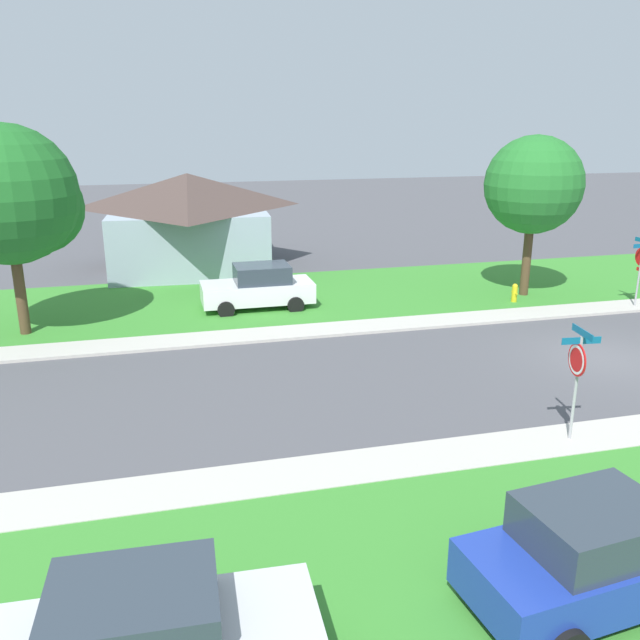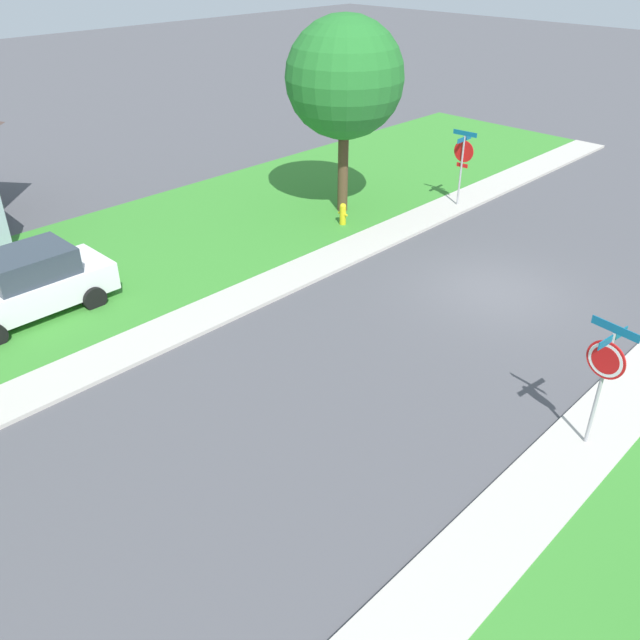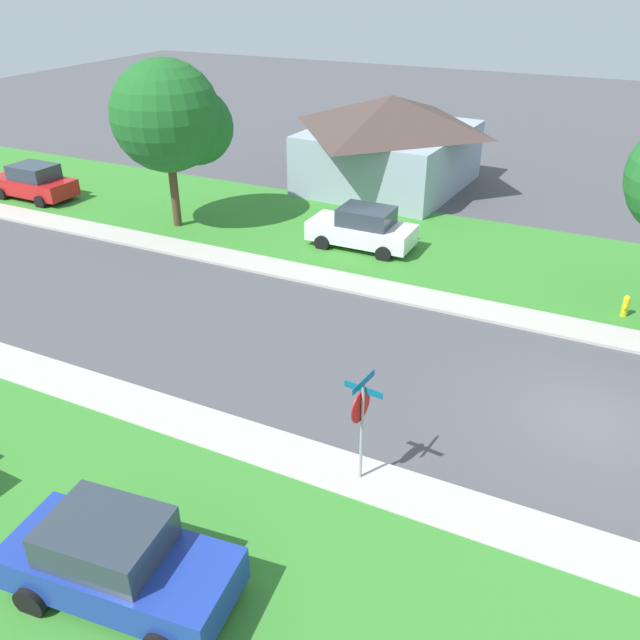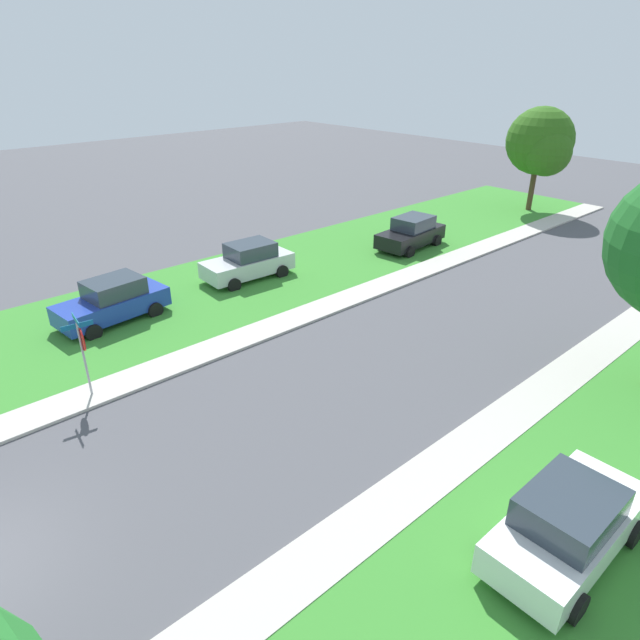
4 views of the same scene
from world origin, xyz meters
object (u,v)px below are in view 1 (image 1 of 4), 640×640
at_px(stop_sign_far_corner, 577,366).
at_px(house_right_setback, 189,219).
at_px(car_white_kerbside_mid, 259,287).
at_px(tree_corner_large, 534,188).
at_px(fire_hydrant, 515,293).
at_px(car_blue_driveway_right, 599,554).
at_px(tree_across_right, 15,198).

height_order(stop_sign_far_corner, house_right_setback, house_right_setback).
distance_m(car_white_kerbside_mid, tree_corner_large, 11.82).
distance_m(tree_corner_large, house_right_setback, 16.26).
distance_m(house_right_setback, fire_hydrant, 16.04).
xyz_separation_m(car_blue_driveway_right, tree_across_right, (16.48, 10.64, 3.79)).
bearing_deg(stop_sign_far_corner, car_white_kerbside_mid, 22.39).
bearing_deg(stop_sign_far_corner, house_right_setback, 19.02).
bearing_deg(car_blue_driveway_right, stop_sign_far_corner, -30.17).
height_order(stop_sign_far_corner, tree_corner_large, tree_corner_large).
distance_m(car_white_kerbside_mid, fire_hydrant, 10.27).
height_order(car_white_kerbside_mid, house_right_setback, house_right_setback).
relative_size(car_blue_driveway_right, tree_corner_large, 0.68).
bearing_deg(fire_hydrant, house_right_setback, 49.95).
relative_size(car_white_kerbside_mid, car_blue_driveway_right, 0.96).
distance_m(stop_sign_far_corner, car_blue_driveway_right, 5.60).
relative_size(car_white_kerbside_mid, house_right_setback, 0.45).
xyz_separation_m(car_white_kerbside_mid, tree_across_right, (-1.01, 8.17, 3.79)).
bearing_deg(tree_across_right, fire_hydrant, -92.33).
distance_m(tree_across_right, tree_corner_large, 19.41).
bearing_deg(fire_hydrant, tree_corner_large, -44.43).
bearing_deg(house_right_setback, tree_corner_large, -124.35).
height_order(tree_across_right, tree_corner_large, tree_across_right).
relative_size(tree_across_right, fire_hydrant, 8.56).
bearing_deg(tree_corner_large, house_right_setback, 55.65).
height_order(house_right_setback, fire_hydrant, house_right_setback).
relative_size(car_blue_driveway_right, house_right_setback, 0.47).
height_order(stop_sign_far_corner, fire_hydrant, stop_sign_far_corner).
distance_m(stop_sign_far_corner, car_white_kerbside_mid, 13.80).
xyz_separation_m(stop_sign_far_corner, car_blue_driveway_right, (-4.76, 2.77, -1.01)).
relative_size(tree_across_right, tree_corner_large, 1.08).
bearing_deg(car_white_kerbside_mid, car_blue_driveway_right, -171.94).
bearing_deg(car_white_kerbside_mid, stop_sign_far_corner, -157.61).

